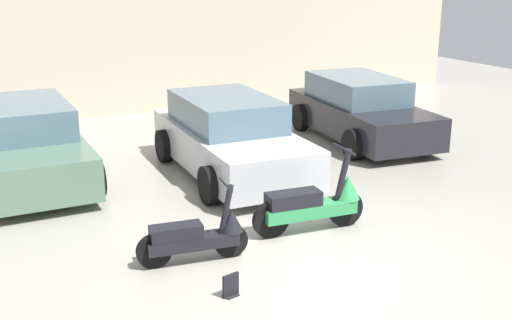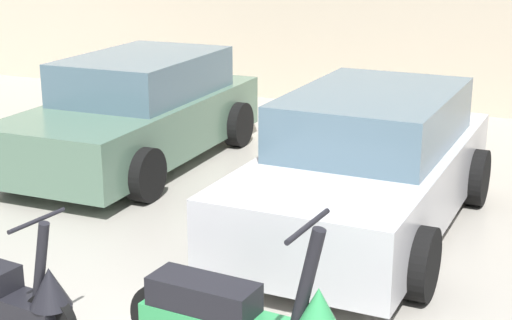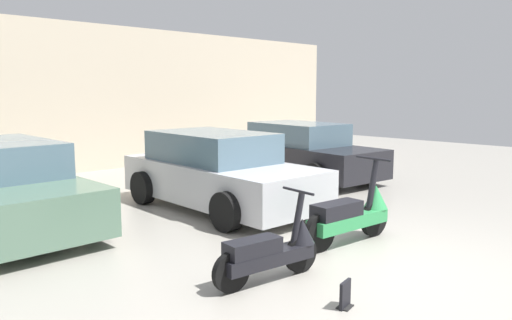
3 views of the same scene
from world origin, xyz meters
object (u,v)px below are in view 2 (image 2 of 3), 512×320
object	(u,v)px
scooter_front_left	(6,292)
car_rear_center	(367,166)
scooter_front_right	(245,318)
car_rear_left	(138,112)

from	to	relation	value
scooter_front_left	car_rear_center	world-z (taller)	car_rear_center
scooter_front_right	car_rear_center	distance (m)	2.80
car_rear_left	car_rear_center	bearing A→B (deg)	70.94
scooter_front_left	car_rear_left	bearing A→B (deg)	116.15
car_rear_left	car_rear_center	world-z (taller)	car_rear_center
scooter_front_right	car_rear_center	xyz separation A→B (m)	(0.05, 2.79, 0.23)
scooter_front_right	car_rear_center	size ratio (longest dim) A/B	0.41
scooter_front_left	scooter_front_right	bearing A→B (deg)	13.56
scooter_front_left	car_rear_center	distance (m)	3.47
scooter_front_right	car_rear_left	distance (m)	4.99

